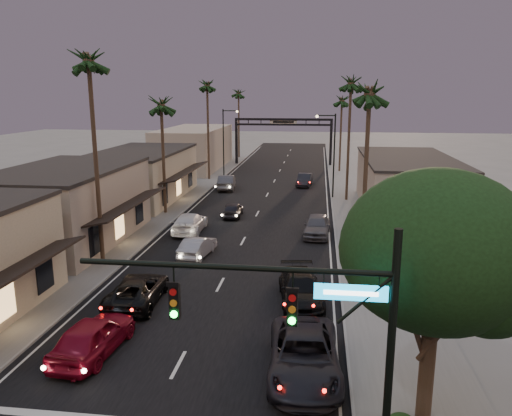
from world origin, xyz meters
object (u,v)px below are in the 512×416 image
(arch, at_px, (283,130))
(oncoming_pickup, at_px, (138,290))
(streetlight_right, at_px, (332,149))
(palm_far, at_px, (239,91))
(palm_ld, at_px, (207,82))
(streetlight_left, at_px, (225,137))
(palm_lb, at_px, (88,54))
(palm_rc, at_px, (342,98))
(curbside_black, at_px, (301,289))
(curbside_near, at_px, (304,355))
(oncoming_silver, at_px, (197,247))
(palm_rb, at_px, (351,79))
(traffic_signal, at_px, (318,325))
(oncoming_red, at_px, (93,336))
(palm_lc, at_px, (161,100))
(corner_tree, at_px, (439,257))
(palm_ra, at_px, (370,87))

(arch, xyz_separation_m, oncoming_pickup, (-3.90, -54.11, -4.79))
(streetlight_right, height_order, palm_far, palm_far)
(palm_ld, bearing_deg, streetlight_left, 60.75)
(palm_lb, bearing_deg, arch, 79.84)
(palm_rc, xyz_separation_m, curbside_black, (-3.78, -46.97, -9.69))
(palm_rc, height_order, curbside_near, palm_rc)
(streetlight_left, bearing_deg, oncoming_silver, -82.74)
(palm_rb, relative_size, oncoming_pickup, 2.66)
(arch, distance_m, oncoming_pickup, 54.46)
(palm_rb, height_order, palm_rc, palm_rb)
(traffic_signal, relative_size, palm_rb, 0.60)
(curbside_black, bearing_deg, arch, 87.23)
(palm_lb, relative_size, palm_rc, 1.25)
(oncoming_red, xyz_separation_m, curbside_near, (9.10, -0.46, -0.00))
(curbside_near, bearing_deg, oncoming_red, 174.03)
(palm_lc, distance_m, palm_far, 42.01)
(palm_rb, height_order, oncoming_red, palm_rb)
(palm_lb, height_order, oncoming_red, palm_lb)
(corner_tree, distance_m, palm_lb, 24.36)
(palm_ld, height_order, oncoming_red, palm_ld)
(arch, height_order, curbside_near, arch)
(corner_tree, xyz_separation_m, oncoming_red, (-13.35, 2.94, -5.13))
(corner_tree, xyz_separation_m, curbside_black, (-4.66, 9.58, -5.20))
(oncoming_silver, bearing_deg, oncoming_red, 91.84)
(palm_ld, height_order, oncoming_silver, palm_ld)
(palm_lb, distance_m, palm_ra, 17.42)
(palm_lc, bearing_deg, streetlight_right, 30.11)
(palm_ld, relative_size, palm_rb, 1.00)
(streetlight_left, relative_size, curbside_near, 1.47)
(oncoming_red, bearing_deg, corner_tree, 171.92)
(palm_rb, distance_m, oncoming_red, 37.67)
(streetlight_left, height_order, palm_ra, palm_ra)
(curbside_black, bearing_deg, palm_rb, 74.05)
(palm_ra, xyz_separation_m, curbside_near, (-3.37, -14.07, -10.59))
(palm_rc, bearing_deg, palm_rb, -90.00)
(palm_lb, height_order, palm_far, palm_lb)
(streetlight_right, relative_size, oncoming_red, 1.80)
(arch, bearing_deg, traffic_signal, -85.07)
(palm_rc, bearing_deg, streetlight_right, -95.05)
(streetlight_right, xyz_separation_m, palm_far, (-15.22, 33.00, 6.11))
(palm_lb, distance_m, palm_lc, 14.30)
(oncoming_pickup, bearing_deg, streetlight_left, -88.50)
(oncoming_silver, bearing_deg, curbside_black, 143.87)
(oncoming_pickup, bearing_deg, palm_lc, -79.45)
(palm_rc, xyz_separation_m, oncoming_red, (-12.47, -53.61, -9.62))
(palm_lc, bearing_deg, traffic_signal, -65.94)
(palm_rb, relative_size, oncoming_silver, 3.38)
(palm_ld, bearing_deg, palm_rb, -32.60)
(traffic_signal, distance_m, corner_tree, 5.20)
(corner_tree, distance_m, arch, 63.26)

